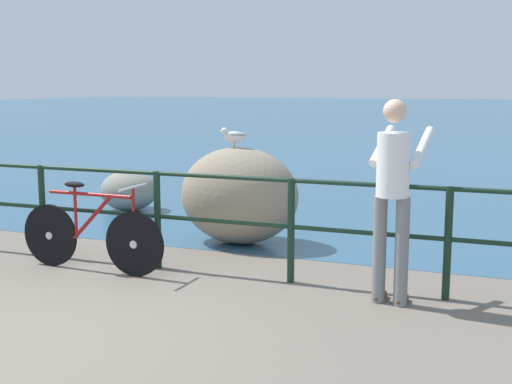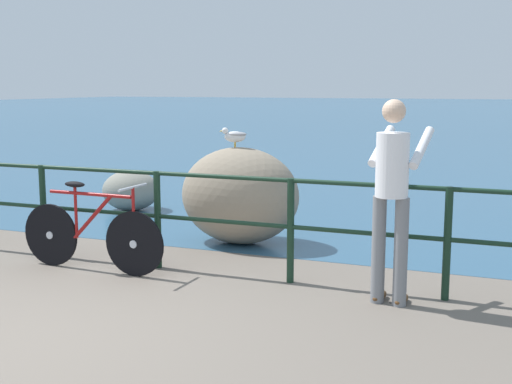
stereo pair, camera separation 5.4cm
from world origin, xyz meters
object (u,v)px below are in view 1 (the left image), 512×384
(person_at_railing, at_px, (393,192))
(breakwater_boulder_main, at_px, (239,196))
(breakwater_boulder_left, at_px, (129,191))
(bicycle, at_px, (91,234))
(seagull, at_px, (234,136))

(person_at_railing, height_order, breakwater_boulder_main, person_at_railing)
(breakwater_boulder_left, bearing_deg, breakwater_boulder_main, -29.92)
(bicycle, distance_m, seagull, 2.10)
(seagull, bearing_deg, bicycle, 51.74)
(breakwater_boulder_main, relative_size, seagull, 4.27)
(bicycle, height_order, seagull, seagull)
(person_at_railing, height_order, seagull, person_at_railing)
(bicycle, distance_m, person_at_railing, 3.10)
(breakwater_boulder_main, height_order, breakwater_boulder_left, breakwater_boulder_main)
(person_at_railing, relative_size, seagull, 5.20)
(bicycle, xyz_separation_m, breakwater_boulder_main, (0.94, 1.69, 0.19))
(bicycle, relative_size, person_at_railing, 0.96)
(breakwater_boulder_main, bearing_deg, person_at_railing, -37.48)
(bicycle, xyz_separation_m, breakwater_boulder_left, (-1.46, 3.07, -0.08))
(breakwater_boulder_main, distance_m, breakwater_boulder_left, 2.78)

